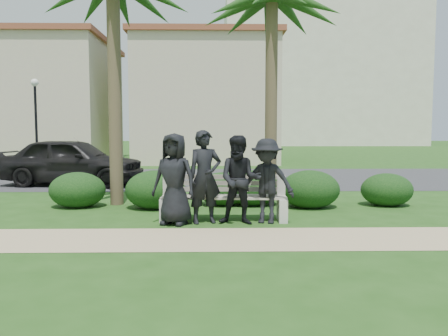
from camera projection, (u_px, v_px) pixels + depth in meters
The scene contains 19 objects.
ground at pixel (239, 218), 9.10m from camera, with size 160.00×160.00×0.00m, color #204814.
footpath at pixel (245, 239), 7.30m from camera, with size 30.00×1.60×0.01m, color tan.
asphalt_street at pixel (228, 178), 17.07m from camera, with size 160.00×8.00×0.01m, color #2D2D30.
stucco_bldg_left at pixel (26, 101), 26.48m from camera, with size 10.40×8.40×7.30m.
stucco_bldg_right at pixel (207, 101), 26.71m from camera, with size 8.40×8.40×7.30m.
hotel_tower at pixel (315, 52), 63.08m from camera, with size 26.00×18.00×37.30m.
street_lamp at pixel (36, 107), 20.63m from camera, with size 0.36×0.36×4.29m.
park_bench at pixel (224, 201), 8.82m from camera, with size 2.54×0.68×0.88m.
man_a at pixel (174, 179), 8.40m from camera, with size 0.86×0.56×1.76m, color black.
man_b at pixel (205, 177), 8.50m from camera, with size 0.67×0.44×1.82m, color black.
man_c at pixel (240, 180), 8.42m from camera, with size 0.84×0.65×1.72m, color black.
man_d at pixel (267, 181), 8.52m from camera, with size 1.07×0.62×1.66m, color black.
hedge_a at pixel (77, 189), 10.38m from camera, with size 1.32×1.09×0.86m, color black.
hedge_b at pixel (156, 189), 10.20m from camera, with size 1.42×1.17×0.93m, color black.
hedge_c at pixel (224, 188), 10.67m from camera, with size 1.28×1.06×0.84m, color black.
hedge_d at pixel (252, 187), 10.67m from camera, with size 1.36×1.12×0.89m, color black.
hedge_e at pixel (310, 188), 10.32m from camera, with size 1.41×1.16×0.92m, color black.
hedge_f at pixel (387, 189), 10.60m from camera, with size 1.25×1.03×0.82m, color black.
car_a at pixel (72, 161), 14.65m from camera, with size 1.89×4.70×1.60m, color black.
Camera 1 is at (-0.51, -8.97, 1.78)m, focal length 35.00 mm.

